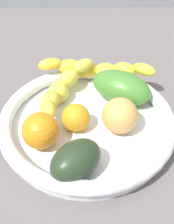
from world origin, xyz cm
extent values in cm
cube|color=#665D5D|center=(0.00, 0.00, 1.50)|extent=(120.00, 120.00, 3.00)
cylinder|color=white|center=(0.00, 0.00, 3.79)|extent=(31.34, 31.34, 1.58)
torus|color=white|center=(0.00, 0.00, 5.88)|extent=(33.15, 33.15, 2.59)
ellipsoid|color=yellow|center=(0.61, -13.20, 9.19)|extent=(5.67, 5.11, 2.80)
ellipsoid|color=yellow|center=(3.66, -10.42, 7.96)|extent=(5.90, 6.08, 3.55)
ellipsoid|color=yellow|center=(5.83, -6.92, 6.73)|extent=(5.94, 6.28, 4.30)
ellipsoid|color=yellow|center=(6.96, -2.97, 7.96)|extent=(4.21, 5.41, 3.55)
ellipsoid|color=yellow|center=(6.97, 1.15, 9.19)|extent=(3.44, 5.29, 2.80)
ellipsoid|color=yellow|center=(-12.11, -10.90, 9.53)|extent=(5.73, 4.98, 2.55)
ellipsoid|color=yellow|center=(-8.45, -12.85, 8.33)|extent=(5.98, 4.86, 3.10)
ellipsoid|color=yellow|center=(-4.50, -14.10, 7.14)|extent=(5.84, 4.66, 3.64)
ellipsoid|color=yellow|center=(-0.39, -14.60, 7.14)|extent=(5.29, 3.80, 3.64)
ellipsoid|color=yellow|center=(3.75, -14.34, 8.33)|extent=(5.60, 3.86, 3.10)
ellipsoid|color=yellow|center=(7.76, -13.33, 9.53)|extent=(5.74, 4.12, 2.55)
sphere|color=orange|center=(2.08, 1.06, 7.18)|extent=(5.21, 5.21, 5.21)
sphere|color=orange|center=(8.04, 4.94, 7.82)|extent=(6.49, 6.49, 6.49)
ellipsoid|color=#25371F|center=(1.92, 11.14, 7.46)|extent=(10.96, 10.79, 5.75)
ellipsoid|color=#468532|center=(-7.06, -7.12, 7.81)|extent=(14.37, 12.61, 6.46)
sphere|color=#E6A754|center=(-5.92, 1.43, 7.91)|extent=(6.66, 6.66, 6.66)
camera|label=1|loc=(0.59, 39.60, 43.01)|focal=46.20mm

